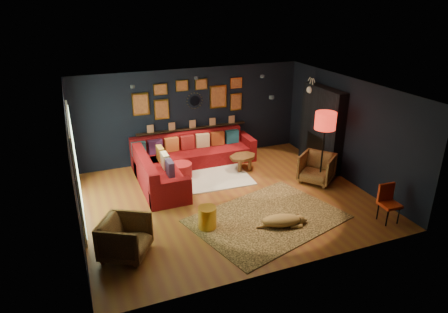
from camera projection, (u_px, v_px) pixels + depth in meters
name	position (u px, v px, depth m)	size (l,w,h in m)	color
floor	(228.00, 199.00, 9.37)	(6.50, 6.50, 0.00)	brown
room_walls	(228.00, 135.00, 8.76)	(6.50, 6.50, 6.50)	black
sectional	(181.00, 162.00, 10.59)	(3.41, 2.69, 0.86)	maroon
ledge	(193.00, 128.00, 11.32)	(3.20, 0.12, 0.04)	black
gallery_wall	(191.00, 97.00, 11.01)	(3.15, 0.04, 1.02)	gold
sunburst_mirror	(195.00, 101.00, 11.09)	(0.47, 0.16, 0.47)	silver
fireplace	(321.00, 131.00, 10.81)	(0.31, 1.60, 2.20)	black
deer_head	(315.00, 89.00, 10.86)	(0.50, 0.28, 0.45)	white
sliding_door	(76.00, 167.00, 8.37)	(0.06, 2.80, 2.20)	white
ceiling_spots	(215.00, 84.00, 9.08)	(3.30, 2.50, 0.06)	black
shag_rug	(203.00, 177.00, 10.42)	(2.33, 1.70, 0.03)	silver
leopard_rug	(267.00, 219.00, 8.52)	(3.07, 2.20, 0.02)	tan
coffee_table	(243.00, 158.00, 10.78)	(0.89, 0.75, 0.39)	brown
pouf	(181.00, 170.00, 10.33)	(0.58, 0.58, 0.38)	maroon
armchair_left	(125.00, 236.00, 7.20)	(0.80, 0.75, 0.82)	#BD8244
armchair_right	(317.00, 167.00, 10.09)	(0.79, 0.74, 0.81)	#BD8244
gold_stool	(207.00, 218.00, 8.12)	(0.38, 0.38, 0.47)	gold
orange_chair	(388.00, 200.00, 8.32)	(0.40, 0.40, 0.82)	black
floor_lamp	(325.00, 124.00, 9.58)	(0.51, 0.51, 1.85)	black
dog	(281.00, 218.00, 8.18)	(1.11, 0.54, 0.35)	#B78C49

